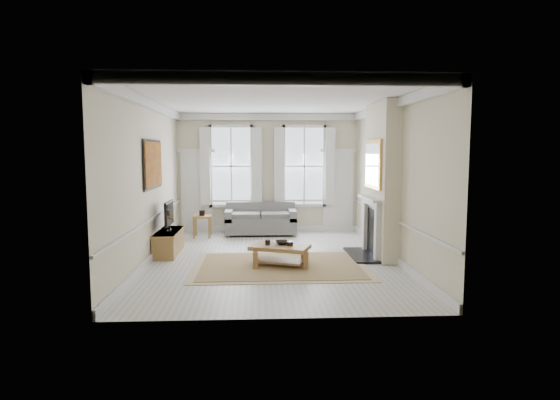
{
  "coord_description": "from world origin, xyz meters",
  "views": [
    {
      "loc": [
        -0.34,
        -9.93,
        2.34
      ],
      "look_at": [
        0.19,
        0.41,
        1.25
      ],
      "focal_mm": 30.0,
      "sensor_mm": 36.0,
      "label": 1
    }
  ],
  "objects": [
    {
      "name": "tv",
      "position": [
        -2.32,
        0.7,
        0.92
      ],
      "size": [
        0.08,
        0.9,
        0.68
      ],
      "color": "black",
      "rests_on": "tv_stand"
    },
    {
      "name": "left_wall",
      "position": [
        -2.6,
        0.0,
        1.7
      ],
      "size": [
        0.0,
        7.2,
        7.2
      ],
      "primitive_type": "plane",
      "rotation": [
        1.57,
        0.0,
        1.57
      ],
      "color": "beige",
      "rests_on": "floor"
    },
    {
      "name": "chimney_breast",
      "position": [
        2.43,
        0.2,
        1.7
      ],
      "size": [
        0.35,
        1.7,
        3.38
      ],
      "primitive_type": "cube",
      "color": "beige",
      "rests_on": "floor"
    },
    {
      "name": "door_left",
      "position": [
        -2.05,
        3.56,
        1.15
      ],
      "size": [
        0.9,
        0.08,
        2.3
      ],
      "primitive_type": "cube",
      "color": "silver",
      "rests_on": "floor"
    },
    {
      "name": "hearth",
      "position": [
        2.0,
        0.2,
        0.03
      ],
      "size": [
        0.55,
        1.5,
        0.05
      ],
      "primitive_type": "cube",
      "color": "black",
      "rests_on": "floor"
    },
    {
      "name": "ceiling",
      "position": [
        0.0,
        0.0,
        3.4
      ],
      "size": [
        7.2,
        7.2,
        0.0
      ],
      "primitive_type": "plane",
      "rotation": [
        3.14,
        0.0,
        0.0
      ],
      "color": "white",
      "rests_on": "back_wall"
    },
    {
      "name": "tv_stand",
      "position": [
        -2.34,
        0.7,
        0.26
      ],
      "size": [
        0.47,
        1.47,
        0.53
      ],
      "primitive_type": "cube",
      "color": "brown",
      "rests_on": "floor"
    },
    {
      "name": "right_wall",
      "position": [
        2.6,
        0.0,
        1.7
      ],
      "size": [
        0.0,
        7.2,
        7.2
      ],
      "primitive_type": "plane",
      "rotation": [
        1.57,
        0.0,
        -1.57
      ],
      "color": "beige",
      "rests_on": "floor"
    },
    {
      "name": "floor",
      "position": [
        0.0,
        0.0,
        0.0
      ],
      "size": [
        7.2,
        7.2,
        0.0
      ],
      "primitive_type": "plane",
      "color": "#B7B5AD",
      "rests_on": "ground"
    },
    {
      "name": "window_left",
      "position": [
        -1.05,
        3.55,
        1.9
      ],
      "size": [
        1.26,
        0.2,
        2.2
      ],
      "primitive_type": null,
      "color": "#B2BCC6",
      "rests_on": "back_wall"
    },
    {
      "name": "fireplace",
      "position": [
        2.2,
        0.2,
        0.73
      ],
      "size": [
        0.21,
        1.45,
        1.33
      ],
      "color": "silver",
      "rests_on": "floor"
    },
    {
      "name": "door_right",
      "position": [
        2.05,
        3.56,
        1.15
      ],
      "size": [
        0.9,
        0.08,
        2.3
      ],
      "primitive_type": "cube",
      "color": "silver",
      "rests_on": "floor"
    },
    {
      "name": "bowl",
      "position": [
        0.19,
        -0.51,
        0.47
      ],
      "size": [
        0.3,
        0.3,
        0.07
      ],
      "primitive_type": "imported",
      "rotation": [
        0.0,
        0.0,
        0.01
      ],
      "color": "black",
      "rests_on": "coffee_table"
    },
    {
      "name": "painting",
      "position": [
        -2.56,
        0.3,
        2.05
      ],
      "size": [
        0.05,
        1.66,
        1.06
      ],
      "primitive_type": "cube",
      "color": "#A1711B",
      "rests_on": "left_wall"
    },
    {
      "name": "window_right",
      "position": [
        1.05,
        3.55,
        1.9
      ],
      "size": [
        1.26,
        0.2,
        2.2
      ],
      "primitive_type": null,
      "color": "#B2BCC6",
      "rests_on": "back_wall"
    },
    {
      "name": "mirror",
      "position": [
        2.21,
        0.2,
        2.05
      ],
      "size": [
        0.06,
        1.26,
        1.06
      ],
      "primitive_type": "cube",
      "color": "gold",
      "rests_on": "chimney_breast"
    },
    {
      "name": "ceramic_pot_a",
      "position": [
        -0.11,
        -0.56,
        0.49
      ],
      "size": [
        0.1,
        0.1,
        0.1
      ],
      "primitive_type": "cylinder",
      "color": "black",
      "rests_on": "coffee_table"
    },
    {
      "name": "sofa",
      "position": [
        -0.22,
        3.11,
        0.37
      ],
      "size": [
        1.97,
        0.96,
        0.89
      ],
      "color": "#60605D",
      "rests_on": "floor"
    },
    {
      "name": "back_wall",
      "position": [
        0.0,
        3.6,
        1.7
      ],
      "size": [
        5.2,
        0.0,
        5.2
      ],
      "primitive_type": "plane",
      "rotation": [
        1.57,
        0.0,
        0.0
      ],
      "color": "beige",
      "rests_on": "floor"
    },
    {
      "name": "ceramic_pot_b",
      "position": [
        0.34,
        -0.66,
        0.48
      ],
      "size": [
        0.12,
        0.12,
        0.09
      ],
      "primitive_type": "cylinder",
      "color": "black",
      "rests_on": "coffee_table"
    },
    {
      "name": "coffee_table",
      "position": [
        0.14,
        -0.61,
        0.35
      ],
      "size": [
        1.32,
        1.03,
        0.43
      ],
      "rotation": [
        0.0,
        0.0,
        -0.35
      ],
      "color": "brown",
      "rests_on": "rug"
    },
    {
      "name": "rug",
      "position": [
        0.14,
        -0.61,
        0.01
      ],
      "size": [
        3.5,
        2.6,
        0.02
      ],
      "primitive_type": "cube",
      "color": "#9E8352",
      "rests_on": "floor"
    },
    {
      "name": "side_table",
      "position": [
        -1.81,
        2.73,
        0.48
      ],
      "size": [
        0.5,
        0.5,
        0.59
      ],
      "rotation": [
        0.0,
        0.0,
        0.03
      ],
      "color": "brown",
      "rests_on": "floor"
    }
  ]
}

